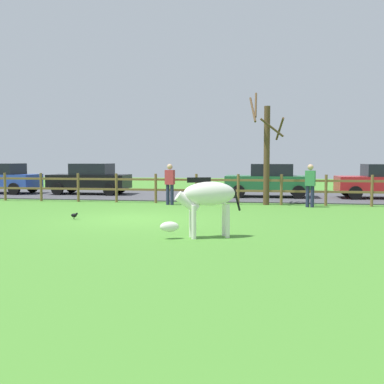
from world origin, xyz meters
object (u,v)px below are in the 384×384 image
at_px(parked_car_green, 269,180).
at_px(parked_car_blue, 0,178).
at_px(parked_car_black, 90,179).
at_px(parked_car_red, 383,181).
at_px(crow_on_grass, 74,215).
at_px(zebra, 206,198).
at_px(visitor_left_of_tree, 310,184).
at_px(bare_tree, 266,150).
at_px(visitor_right_of_tree, 170,182).

distance_m(parked_car_green, parked_car_blue, 13.84).
bearing_deg(parked_car_black, parked_car_red, -0.70).
distance_m(crow_on_grass, parked_car_black, 9.45).
bearing_deg(zebra, parked_car_black, 123.46).
bearing_deg(zebra, visitor_left_of_tree, 67.36).
bearing_deg(parked_car_red, zebra, -120.49).
bearing_deg(bare_tree, parked_car_blue, 166.72).
relative_size(zebra, crow_on_grass, 8.59).
height_order(parked_car_red, visitor_left_of_tree, visitor_left_of_tree).
bearing_deg(crow_on_grass, bare_tree, 43.10).
bearing_deg(parked_car_red, parked_car_blue, -179.71).
bearing_deg(visitor_left_of_tree, zebra, -112.64).
xyz_separation_m(parked_car_red, visitor_right_of_tree, (-9.05, -3.98, 0.06)).
xyz_separation_m(parked_car_red, visitor_left_of_tree, (-3.58, -3.97, 0.06)).
height_order(parked_car_blue, visitor_right_of_tree, visitor_right_of_tree).
bearing_deg(visitor_right_of_tree, parked_car_green, 44.99).
height_order(parked_car_black, parked_car_green, same).
distance_m(parked_car_black, parked_car_red, 14.12).
bearing_deg(zebra, parked_car_red, 59.51).
xyz_separation_m(zebra, parked_car_red, (6.60, 11.21, -0.08)).
xyz_separation_m(parked_car_black, parked_car_green, (9.00, -0.23, 0.00)).
bearing_deg(visitor_right_of_tree, parked_car_red, 23.73).
bearing_deg(visitor_right_of_tree, parked_car_blue, 158.61).
relative_size(parked_car_red, visitor_left_of_tree, 2.47).
distance_m(zebra, parked_car_blue, 16.62).
height_order(parked_car_red, visitor_right_of_tree, visitor_right_of_tree).
relative_size(zebra, parked_car_black, 0.46).
bearing_deg(zebra, parked_car_blue, 138.05).
height_order(bare_tree, parked_car_blue, bare_tree).
xyz_separation_m(parked_car_black, visitor_left_of_tree, (10.54, -4.14, 0.06)).
relative_size(zebra, parked_car_blue, 0.46).
distance_m(parked_car_red, parked_car_green, 5.12).
bearing_deg(crow_on_grass, parked_car_black, 109.40).
distance_m(parked_car_red, visitor_right_of_tree, 9.88).
bearing_deg(parked_car_red, parked_car_black, 179.30).
xyz_separation_m(bare_tree, parked_car_blue, (-13.71, 3.24, -1.34)).
relative_size(crow_on_grass, parked_car_green, 0.05).
distance_m(bare_tree, parked_car_red, 6.36).
bearing_deg(visitor_right_of_tree, visitor_left_of_tree, 0.08).
xyz_separation_m(crow_on_grass, visitor_left_of_tree, (7.41, 4.74, 0.78)).
relative_size(bare_tree, parked_car_green, 1.12).
xyz_separation_m(parked_car_green, visitor_right_of_tree, (-3.92, -3.92, 0.06)).
bearing_deg(visitor_left_of_tree, parked_car_blue, 165.86).
height_order(zebra, parked_car_black, parked_car_black).
bearing_deg(visitor_right_of_tree, parked_car_black, 140.72).
bearing_deg(crow_on_grass, parked_car_blue, 132.76).
bearing_deg(crow_on_grass, visitor_right_of_tree, 67.64).
distance_m(parked_car_black, visitor_right_of_tree, 6.56).
height_order(zebra, crow_on_grass, zebra).
xyz_separation_m(crow_on_grass, parked_car_black, (-3.13, 8.88, 0.72)).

